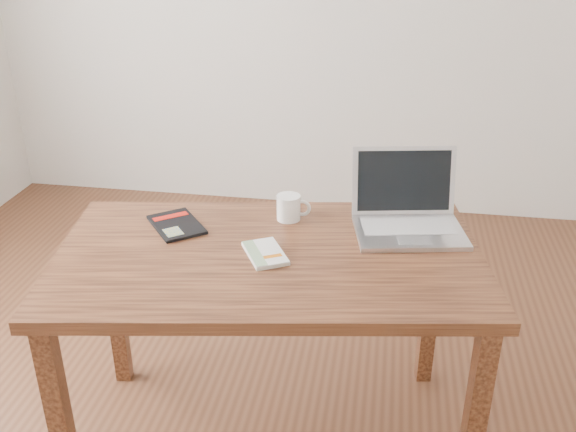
% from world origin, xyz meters
% --- Properties ---
extents(room, '(4.04, 4.04, 2.70)m').
position_xyz_m(room, '(-0.07, 0.00, 1.36)').
color(room, '#532F1C').
rests_on(room, ground).
extents(desk, '(1.42, 0.95, 0.75)m').
position_xyz_m(desk, '(0.06, -0.03, 0.66)').
color(desk, '#4F2B18').
rests_on(desk, ground).
extents(white_guidebook, '(0.17, 0.20, 0.02)m').
position_xyz_m(white_guidebook, '(0.06, -0.05, 0.76)').
color(white_guidebook, silver).
rests_on(white_guidebook, desk).
extents(black_guidebook, '(0.24, 0.25, 0.01)m').
position_xyz_m(black_guidebook, '(-0.27, 0.10, 0.76)').
color(black_guidebook, black).
rests_on(black_guidebook, desk).
extents(laptop, '(0.40, 0.36, 0.24)m').
position_xyz_m(laptop, '(0.48, 0.21, 0.80)').
color(laptop, silver).
rests_on(laptop, desk).
extents(coffee_mug, '(0.12, 0.08, 0.09)m').
position_xyz_m(coffee_mug, '(0.09, 0.21, 0.79)').
color(coffee_mug, white).
rests_on(coffee_mug, desk).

